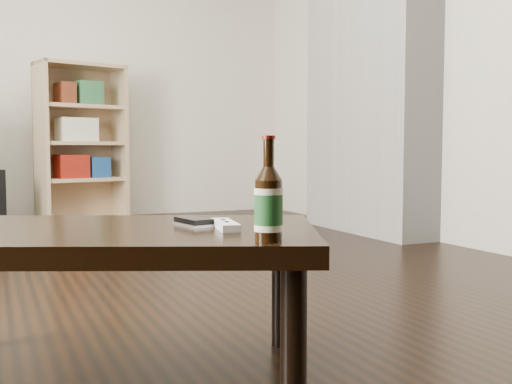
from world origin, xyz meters
name	(u,v)px	position (x,y,z in m)	size (l,w,h in m)	color
floor	(23,308)	(0.00, 0.00, -0.01)	(5.00, 6.00, 0.01)	black
chimney_breast	(368,40)	(2.35, 1.20, 1.35)	(0.30, 1.20, 2.70)	beige
bookshelf	(79,140)	(0.58, 2.69, 0.66)	(0.74, 0.47, 1.27)	tan
coffee_table	(114,248)	(0.18, -0.82, 0.33)	(1.17, 0.95, 0.38)	black
beer_bottle	(269,204)	(0.45, -1.19, 0.46)	(0.08, 0.08, 0.23)	black
phone	(194,222)	(0.38, -0.86, 0.39)	(0.08, 0.13, 0.02)	silver
remote	(225,225)	(0.44, -0.95, 0.39)	(0.07, 0.17, 0.02)	white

